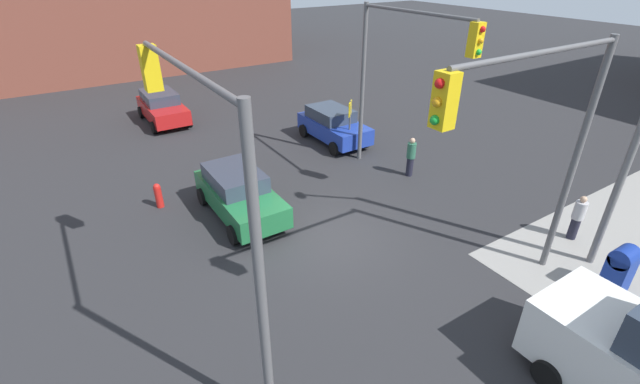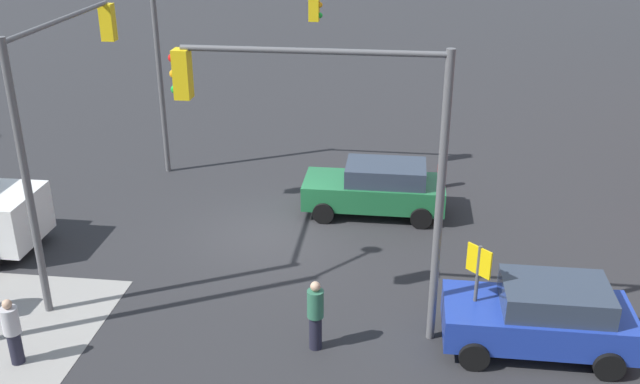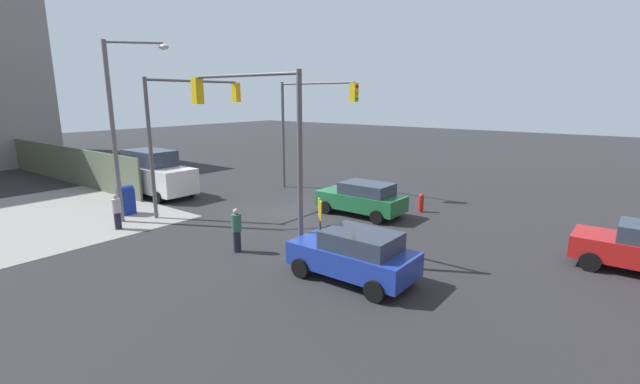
{
  "view_description": "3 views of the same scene",
  "coord_description": "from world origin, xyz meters",
  "px_view_note": "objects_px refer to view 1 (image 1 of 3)",
  "views": [
    {
      "loc": [
        9.42,
        -6.52,
        8.05
      ],
      "look_at": [
        -0.1,
        -0.42,
        1.77
      ],
      "focal_mm": 24.0,
      "sensor_mm": 36.0,
      "label": 1
    },
    {
      "loc": [
        -3.68,
        18.05,
        9.37
      ],
      "look_at": [
        -1.45,
        -0.06,
        1.42
      ],
      "focal_mm": 40.0,
      "sensor_mm": 36.0,
      "label": 2
    },
    {
      "loc": [
        -13.63,
        15.24,
        5.65
      ],
      "look_at": [
        -1.43,
        -0.58,
        1.17
      ],
      "focal_mm": 24.0,
      "sensor_mm": 36.0,
      "label": 3
    }
  ],
  "objects_px": {
    "pedestrian_crossing": "(577,217)",
    "mailbox_blue": "(620,269)",
    "traffic_signal_nw_corner": "(401,62)",
    "pedestrian_waiting": "(411,156)",
    "hatchback_green": "(239,193)",
    "fire_hydrant": "(158,195)",
    "street_lamp_corner": "(632,109)",
    "sedan_red": "(162,107)",
    "coupe_blue": "(333,125)",
    "traffic_signal_ne_corner": "(537,131)",
    "traffic_signal_se_corner": "(205,169)"
  },
  "relations": [
    {
      "from": "traffic_signal_se_corner",
      "to": "mailbox_blue",
      "type": "xyz_separation_m",
      "value": [
        3.83,
        9.5,
        -3.87
      ]
    },
    {
      "from": "street_lamp_corner",
      "to": "hatchback_green",
      "type": "relative_size",
      "value": 1.88
    },
    {
      "from": "pedestrian_crossing",
      "to": "pedestrian_waiting",
      "type": "distance_m",
      "value": 6.34
    },
    {
      "from": "street_lamp_corner",
      "to": "mailbox_blue",
      "type": "height_order",
      "value": "street_lamp_corner"
    },
    {
      "from": "pedestrian_waiting",
      "to": "hatchback_green",
      "type": "bearing_deg",
      "value": 23.01
    },
    {
      "from": "fire_hydrant",
      "to": "pedestrian_waiting",
      "type": "bearing_deg",
      "value": 72.3
    },
    {
      "from": "traffic_signal_se_corner",
      "to": "mailbox_blue",
      "type": "height_order",
      "value": "traffic_signal_se_corner"
    },
    {
      "from": "street_lamp_corner",
      "to": "traffic_signal_ne_corner",
      "type": "bearing_deg",
      "value": -98.17
    },
    {
      "from": "fire_hydrant",
      "to": "coupe_blue",
      "type": "distance_m",
      "value": 9.02
    },
    {
      "from": "traffic_signal_nw_corner",
      "to": "hatchback_green",
      "type": "distance_m",
      "value": 7.48
    },
    {
      "from": "hatchback_green",
      "to": "coupe_blue",
      "type": "distance_m",
      "value": 7.6
    },
    {
      "from": "traffic_signal_nw_corner",
      "to": "pedestrian_waiting",
      "type": "height_order",
      "value": "traffic_signal_nw_corner"
    },
    {
      "from": "fire_hydrant",
      "to": "traffic_signal_ne_corner",
      "type": "bearing_deg",
      "value": 34.51
    },
    {
      "from": "mailbox_blue",
      "to": "pedestrian_crossing",
      "type": "distance_m",
      "value": 2.5
    },
    {
      "from": "street_lamp_corner",
      "to": "traffic_signal_nw_corner",
      "type": "bearing_deg",
      "value": -172.05
    },
    {
      "from": "sedan_red",
      "to": "pedestrian_waiting",
      "type": "bearing_deg",
      "value": 29.31
    },
    {
      "from": "pedestrian_crossing",
      "to": "mailbox_blue",
      "type": "bearing_deg",
      "value": -56.02
    },
    {
      "from": "fire_hydrant",
      "to": "pedestrian_crossing",
      "type": "distance_m",
      "value": 14.11
    },
    {
      "from": "hatchback_green",
      "to": "traffic_signal_ne_corner",
      "type": "bearing_deg",
      "value": 29.66
    },
    {
      "from": "pedestrian_waiting",
      "to": "traffic_signal_nw_corner",
      "type": "bearing_deg",
      "value": 4.07
    },
    {
      "from": "street_lamp_corner",
      "to": "hatchback_green",
      "type": "distance_m",
      "value": 11.53
    },
    {
      "from": "fire_hydrant",
      "to": "street_lamp_corner",
      "type": "bearing_deg",
      "value": 44.31
    },
    {
      "from": "street_lamp_corner",
      "to": "fire_hydrant",
      "type": "bearing_deg",
      "value": -135.69
    },
    {
      "from": "traffic_signal_nw_corner",
      "to": "mailbox_blue",
      "type": "bearing_deg",
      "value": 3.35
    },
    {
      "from": "mailbox_blue",
      "to": "coupe_blue",
      "type": "height_order",
      "value": "coupe_blue"
    },
    {
      "from": "sedan_red",
      "to": "street_lamp_corner",
      "type": "bearing_deg",
      "value": 20.48
    },
    {
      "from": "traffic_signal_nw_corner",
      "to": "street_lamp_corner",
      "type": "relative_size",
      "value": 0.81
    },
    {
      "from": "traffic_signal_se_corner",
      "to": "coupe_blue",
      "type": "distance_m",
      "value": 13.49
    },
    {
      "from": "traffic_signal_nw_corner",
      "to": "pedestrian_crossing",
      "type": "bearing_deg",
      "value": 16.98
    },
    {
      "from": "traffic_signal_ne_corner",
      "to": "pedestrian_waiting",
      "type": "relative_size",
      "value": 3.92
    },
    {
      "from": "mailbox_blue",
      "to": "sedan_red",
      "type": "relative_size",
      "value": 0.34
    },
    {
      "from": "street_lamp_corner",
      "to": "pedestrian_waiting",
      "type": "bearing_deg",
      "value": -177.36
    },
    {
      "from": "fire_hydrant",
      "to": "hatchback_green",
      "type": "bearing_deg",
      "value": 48.25
    },
    {
      "from": "sedan_red",
      "to": "pedestrian_crossing",
      "type": "distance_m",
      "value": 20.03
    },
    {
      "from": "traffic_signal_se_corner",
      "to": "fire_hydrant",
      "type": "distance_m",
      "value": 8.46
    },
    {
      "from": "pedestrian_waiting",
      "to": "traffic_signal_se_corner",
      "type": "bearing_deg",
      "value": 54.98
    },
    {
      "from": "traffic_signal_nw_corner",
      "to": "traffic_signal_se_corner",
      "type": "bearing_deg",
      "value": -62.32
    },
    {
      "from": "traffic_signal_nw_corner",
      "to": "sedan_red",
      "type": "distance_m",
      "value": 13.79
    },
    {
      "from": "hatchback_green",
      "to": "pedestrian_waiting",
      "type": "bearing_deg",
      "value": 82.29
    },
    {
      "from": "pedestrian_crossing",
      "to": "street_lamp_corner",
      "type": "bearing_deg",
      "value": -71.4
    },
    {
      "from": "mailbox_blue",
      "to": "pedestrian_waiting",
      "type": "xyz_separation_m",
      "value": [
        -8.2,
        0.2,
        0.1
      ]
    },
    {
      "from": "fire_hydrant",
      "to": "sedan_red",
      "type": "xyz_separation_m",
      "value": [
        -9.12,
        2.6,
        0.36
      ]
    },
    {
      "from": "traffic_signal_se_corner",
      "to": "sedan_red",
      "type": "distance_m",
      "value": 17.17
    },
    {
      "from": "street_lamp_corner",
      "to": "sedan_red",
      "type": "xyz_separation_m",
      "value": [
        -19.08,
        -7.12,
        -3.86
      ]
    },
    {
      "from": "fire_hydrant",
      "to": "hatchback_green",
      "type": "height_order",
      "value": "hatchback_green"
    },
    {
      "from": "pedestrian_crossing",
      "to": "traffic_signal_ne_corner",
      "type": "bearing_deg",
      "value": -105.03
    },
    {
      "from": "pedestrian_waiting",
      "to": "mailbox_blue",
      "type": "bearing_deg",
      "value": 119.33
    },
    {
      "from": "fire_hydrant",
      "to": "hatchback_green",
      "type": "distance_m",
      "value": 3.08
    },
    {
      "from": "traffic_signal_nw_corner",
      "to": "street_lamp_corner",
      "type": "bearing_deg",
      "value": 7.95
    },
    {
      "from": "traffic_signal_ne_corner",
      "to": "hatchback_green",
      "type": "relative_size",
      "value": 1.53
    }
  ]
}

